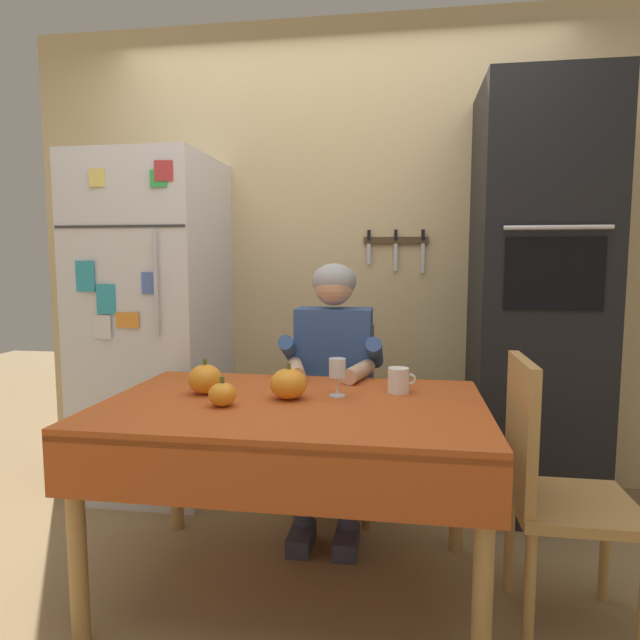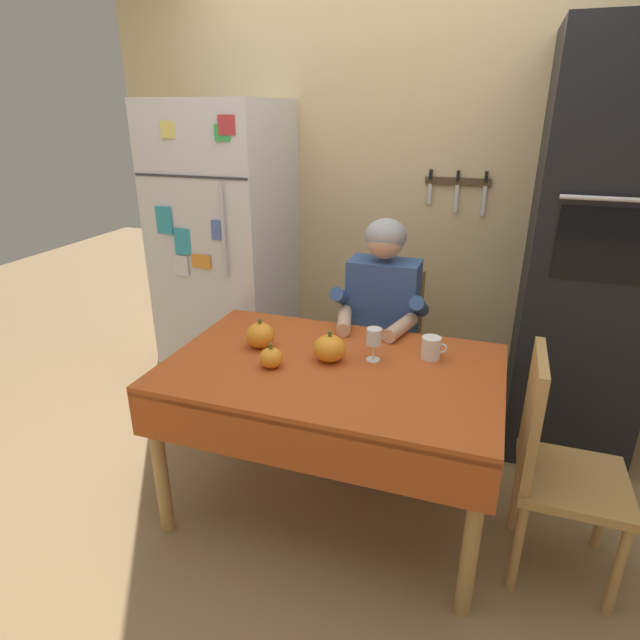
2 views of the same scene
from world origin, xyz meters
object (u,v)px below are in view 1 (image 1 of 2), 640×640
refrigerator (155,326)px  wine_glass (337,370)px  chair_right_side (550,481)px  pumpkin_medium (205,379)px  coffee_mug (399,380)px  seated_person (332,371)px  pumpkin_large (222,394)px  pumpkin_small (289,384)px  chair_behind_person (337,407)px  wall_oven (536,303)px  dining_table (292,425)px

refrigerator → wine_glass: (1.10, -0.77, -0.06)m
chair_right_side → pumpkin_medium: 1.30m
coffee_mug → wine_glass: size_ratio=0.75×
seated_person → pumpkin_large: 0.75m
chair_right_side → pumpkin_small: chair_right_side is taller
chair_behind_person → wine_glass: chair_behind_person is taller
pumpkin_small → seated_person: bearing=80.4°
wine_glass → coffee_mug: bearing=23.6°
wall_oven → pumpkin_medium: (-1.41, -0.84, -0.25)m
wall_oven → pumpkin_large: (-1.28, -1.01, -0.27)m
chair_right_side → pumpkin_medium: size_ratio=6.77×
chair_behind_person → chair_right_side: bearing=-44.7°
chair_right_side → pumpkin_large: (-1.14, -0.05, 0.27)m
chair_behind_person → pumpkin_large: bearing=-109.2°
refrigerator → dining_table: bearing=-42.9°
wine_glass → pumpkin_large: wine_glass is taller
chair_behind_person → pumpkin_large: 0.97m
chair_behind_person → seated_person: bearing=-90.0°
dining_table → seated_person: seated_person is taller
dining_table → chair_right_side: chair_right_side is taller
wine_glass → pumpkin_small: (-0.18, -0.06, -0.05)m
coffee_mug → pumpkin_medium: size_ratio=0.81×
pumpkin_medium → pumpkin_small: (0.34, -0.03, -0.00)m
seated_person → pumpkin_large: bearing=-113.9°
coffee_mug → pumpkin_small: bearing=-158.1°
wall_oven → refrigerator: bearing=-178.9°
chair_right_side → pumpkin_small: 0.97m
chair_right_side → seated_person: bearing=142.6°
wine_glass → pumpkin_medium: 0.52m
chair_right_side → dining_table: bearing=178.0°
dining_table → chair_behind_person: 0.81m
chair_behind_person → coffee_mug: size_ratio=8.39×
wall_oven → chair_behind_person: 1.13m
refrigerator → chair_behind_person: bearing=-5.1°
wall_oven → wine_glass: wall_oven is taller
chair_right_side → pumpkin_medium: (-1.26, 0.11, 0.29)m
dining_table → pumpkin_medium: (-0.36, 0.08, 0.14)m
chair_behind_person → pumpkin_small: bearing=-97.2°
dining_table → chair_behind_person: chair_behind_person is taller
wine_glass → pumpkin_medium: (-0.52, -0.03, -0.05)m
chair_behind_person → coffee_mug: chair_behind_person is taller
seated_person → coffee_mug: (0.32, -0.39, 0.05)m
dining_table → pumpkin_medium: 0.40m
pumpkin_large → wall_oven: bearing=38.1°
dining_table → wine_glass: 0.27m
seated_person → wine_glass: bearing=-80.3°
wall_oven → pumpkin_small: 1.40m
wall_oven → dining_table: 1.45m
coffee_mug → pumpkin_medium: (-0.75, -0.13, 0.01)m
seated_person → coffee_mug: size_ratio=11.24×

